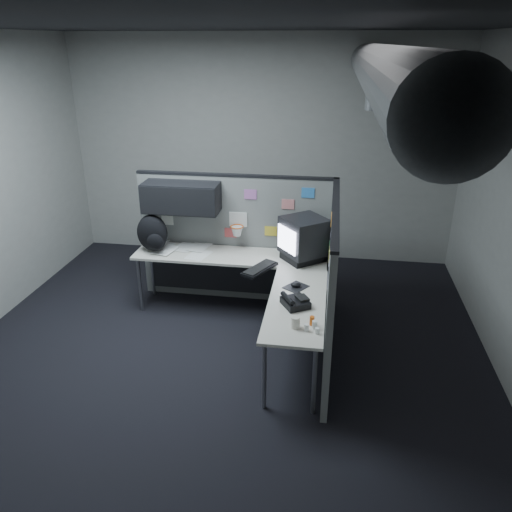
% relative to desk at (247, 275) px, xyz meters
% --- Properties ---
extents(room, '(5.62, 5.62, 3.22)m').
position_rel_desk_xyz_m(room, '(0.41, -0.70, 1.48)').
color(room, black).
rests_on(room, ground).
extents(partition_back, '(2.44, 0.42, 1.63)m').
position_rel_desk_xyz_m(partition_back, '(-0.40, 0.53, 0.38)').
color(partition_back, slate).
rests_on(partition_back, ground).
extents(partition_right, '(0.07, 2.23, 1.63)m').
position_rel_desk_xyz_m(partition_right, '(0.95, -0.49, 0.21)').
color(partition_right, slate).
rests_on(partition_right, ground).
extents(desk, '(2.31, 2.11, 0.73)m').
position_rel_desk_xyz_m(desk, '(0.00, 0.00, 0.00)').
color(desk, beige).
rests_on(desk, ground).
extents(monitor, '(0.62, 0.62, 0.51)m').
position_rel_desk_xyz_m(monitor, '(0.62, 0.26, 0.38)').
color(monitor, black).
rests_on(monitor, desk).
extents(keyboard, '(0.38, 0.51, 0.04)m').
position_rel_desk_xyz_m(keyboard, '(0.17, -0.11, 0.14)').
color(keyboard, black).
rests_on(keyboard, desk).
extents(mouse, '(0.29, 0.30, 0.05)m').
position_rel_desk_xyz_m(mouse, '(0.60, -0.46, 0.13)').
color(mouse, black).
rests_on(mouse, desk).
extents(phone, '(0.32, 0.32, 0.12)m').
position_rel_desk_xyz_m(phone, '(0.62, -0.85, 0.16)').
color(phone, black).
rests_on(phone, desk).
extents(bottles, '(0.14, 0.18, 0.09)m').
position_rel_desk_xyz_m(bottles, '(0.81, -1.24, 0.15)').
color(bottles, silver).
rests_on(bottles, desk).
extents(cup, '(0.08, 0.08, 0.11)m').
position_rel_desk_xyz_m(cup, '(0.66, -1.25, 0.17)').
color(cup, beige).
rests_on(cup, desk).
extents(papers, '(0.90, 0.70, 0.02)m').
position_rel_desk_xyz_m(papers, '(-0.92, 0.37, 0.13)').
color(papers, white).
rests_on(papers, desk).
extents(backpack, '(0.42, 0.37, 0.45)m').
position_rel_desk_xyz_m(backpack, '(-1.18, 0.25, 0.34)').
color(backpack, black).
rests_on(backpack, desk).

